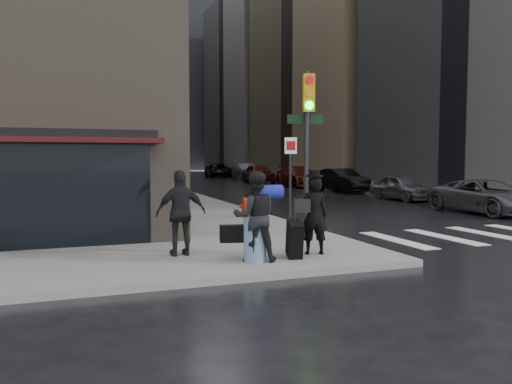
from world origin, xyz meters
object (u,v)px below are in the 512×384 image
Objects in this scene: parked_car_6 at (219,170)px; parked_car_3 at (299,176)px; traffic_light at (306,130)px; parked_car_2 at (341,180)px; man_overcoat at (310,219)px; man_greycoat at (181,213)px; parked_car_1 at (402,187)px; parked_car_4 at (259,174)px; man_jeans at (255,216)px; parked_car_5 at (246,172)px; parked_car_0 at (487,197)px; fire_hydrant at (245,208)px.

parked_car_3 is at bearing -82.37° from parked_car_6.
traffic_light is 19.34m from parked_car_2.
parked_car_6 reaches higher than parked_car_2.
man_greycoat reaches higher than man_overcoat.
parked_car_3 is (-0.05, 12.76, 0.11)m from parked_car_1.
parked_car_4 is at bearing -85.16° from parked_car_6.
man_jeans is 0.37× the size of parked_car_5.
parked_car_5 is at bearing -93.73° from man_overcoat.
fire_hydrant is at bearing 174.47° from parked_car_0.
parked_car_6 is (-0.95, 25.52, 0.02)m from parked_car_2.
parked_car_4 is at bearing 90.13° from parked_car_2.
man_overcoat is 0.39× the size of parked_car_4.
parked_car_0 is 1.06× the size of parked_car_2.
parked_car_6 is at bearing 100.88° from parked_car_5.
man_greycoat reaches higher than parked_car_5.
parked_car_3 is (11.39, 25.09, -0.14)m from man_overcoat.
parked_car_5 is (0.98, 6.38, -0.01)m from parked_car_4.
parked_car_5 is at bearing 88.38° from parked_car_1.
parked_car_4 is 6.45m from parked_car_5.
man_overcoat is at bearing -150.65° from parked_car_0.
parked_car_1 is 31.91m from parked_car_6.
man_overcoat is at bearing -104.26° from parked_car_5.
parked_car_0 is 1.01× the size of parked_car_4.
traffic_light is at bearing -103.75° from parked_car_5.
fire_hydrant is 0.14× the size of parked_car_0.
parked_car_3 reaches higher than parked_car_6.
man_greycoat is at bearing -142.48° from parked_car_1.
fire_hydrant is at bearing -118.84° from parked_car_3.
parked_car_4 reaches higher than parked_car_1.
man_overcoat is at bearing 159.29° from man_greycoat.
parked_car_5 is (11.46, 37.85, -0.12)m from man_overcoat.
parked_car_4 is at bearing -95.30° from man_overcoat.
parked_car_4 is at bearing 99.40° from parked_car_3.
man_greycoat reaches higher than parked_car_1.
parked_car_4 is (-0.96, 19.14, 0.14)m from parked_car_1.
traffic_light reaches higher than parked_car_6.
parked_car_5 is at bearing 90.99° from parked_car_3.
man_jeans is (-1.35, -0.22, 0.14)m from man_overcoat.
parked_car_0 is 12.78m from parked_car_2.
parked_car_6 is at bearing 87.80° from parked_car_2.
traffic_light is at bearing -119.49° from man_jeans.
man_overcoat is 3.45m from traffic_light.
man_overcoat reaches higher than parked_car_2.
parked_car_0 is 25.52m from parked_car_4.
man_jeans reaches higher than parked_car_4.
parked_car_5 reaches higher than parked_car_6.
parked_car_6 is at bearing 90.98° from parked_car_0.
parked_car_1 is at bearing -123.26° from man_jeans.
parked_car_2 is at bearing -87.37° from parked_car_5.
traffic_light reaches higher than fire_hydrant.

